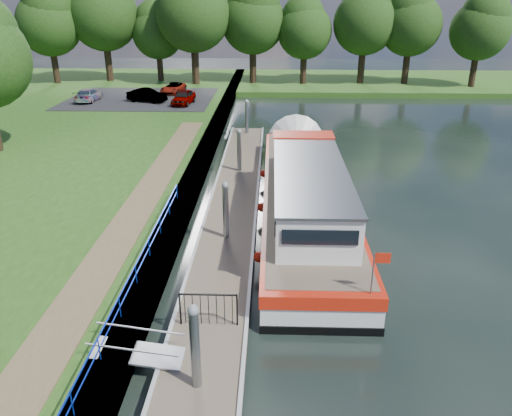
{
  "coord_description": "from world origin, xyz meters",
  "views": [
    {
      "loc": [
        1.92,
        -10.94,
        10.06
      ],
      "look_at": [
        1.26,
        9.41,
        1.4
      ],
      "focal_mm": 35.0,
      "sensor_mm": 36.0,
      "label": 1
    }
  ],
  "objects_px": {
    "car_c": "(88,95)",
    "pontoon": "(234,202)",
    "barge": "(304,189)",
    "car_a": "(184,97)",
    "car_b": "(147,95)",
    "car_d": "(173,88)"
  },
  "relations": [
    {
      "from": "car_b",
      "to": "car_d",
      "type": "relative_size",
      "value": 0.99
    },
    {
      "from": "barge",
      "to": "car_a",
      "type": "relative_size",
      "value": 5.56
    },
    {
      "from": "barge",
      "to": "car_d",
      "type": "relative_size",
      "value": 5.55
    },
    {
      "from": "car_a",
      "to": "car_d",
      "type": "distance_m",
      "value": 6.06
    },
    {
      "from": "barge",
      "to": "car_d",
      "type": "bearing_deg",
      "value": 112.91
    },
    {
      "from": "car_c",
      "to": "car_d",
      "type": "height_order",
      "value": "car_c"
    },
    {
      "from": "car_c",
      "to": "car_a",
      "type": "bearing_deg",
      "value": 172.32
    },
    {
      "from": "pontoon",
      "to": "car_c",
      "type": "relative_size",
      "value": 7.32
    },
    {
      "from": "car_c",
      "to": "pontoon",
      "type": "bearing_deg",
      "value": 123.35
    },
    {
      "from": "car_a",
      "to": "car_d",
      "type": "relative_size",
      "value": 1.0
    },
    {
      "from": "car_a",
      "to": "car_c",
      "type": "relative_size",
      "value": 0.93
    },
    {
      "from": "car_a",
      "to": "car_c",
      "type": "xyz_separation_m",
      "value": [
        -9.31,
        1.19,
        -0.05
      ]
    },
    {
      "from": "pontoon",
      "to": "car_b",
      "type": "distance_m",
      "value": 25.22
    },
    {
      "from": "pontoon",
      "to": "car_a",
      "type": "distance_m",
      "value": 23.06
    },
    {
      "from": "car_b",
      "to": "barge",
      "type": "bearing_deg",
      "value": -131.26
    },
    {
      "from": "car_d",
      "to": "car_b",
      "type": "bearing_deg",
      "value": -98.88
    },
    {
      "from": "barge",
      "to": "car_a",
      "type": "height_order",
      "value": "barge"
    },
    {
      "from": "pontoon",
      "to": "car_d",
      "type": "distance_m",
      "value": 29.1
    },
    {
      "from": "barge",
      "to": "car_a",
      "type": "xyz_separation_m",
      "value": [
        -9.88,
        22.46,
        0.4
      ]
    },
    {
      "from": "pontoon",
      "to": "barge",
      "type": "bearing_deg",
      "value": -4.91
    },
    {
      "from": "pontoon",
      "to": "car_d",
      "type": "xyz_separation_m",
      "value": [
        -8.31,
        27.86,
        1.18
      ]
    },
    {
      "from": "car_d",
      "to": "car_a",
      "type": "bearing_deg",
      "value": -60.33
    }
  ]
}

